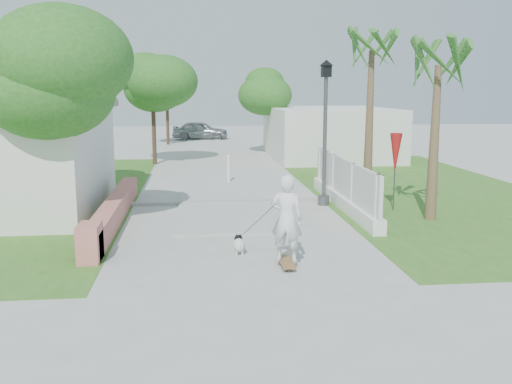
{
  "coord_description": "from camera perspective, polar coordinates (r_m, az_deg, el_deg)",
  "views": [
    {
      "loc": [
        -1.07,
        -11.65,
        3.57
      ],
      "look_at": [
        0.39,
        1.93,
        1.1
      ],
      "focal_mm": 40.0,
      "sensor_mm": 36.0,
      "label": 1
    }
  ],
  "objects": [
    {
      "name": "building_right",
      "position": [
        30.56,
        7.28,
        5.91
      ],
      "size": [
        6.0,
        8.0,
        2.6
      ],
      "primitive_type": "cube",
      "color": "silver",
      "rests_on": "ground"
    },
    {
      "name": "palm_near",
      "position": [
        16.2,
        17.74,
        11.14
      ],
      "size": [
        1.8,
        1.8,
        4.7
      ],
      "color": "brown",
      "rests_on": "ground"
    },
    {
      "name": "patio_umbrella",
      "position": [
        17.29,
        13.78,
        3.7
      ],
      "size": [
        0.36,
        0.36,
        2.3
      ],
      "color": "#59595E",
      "rests_on": "ground"
    },
    {
      "name": "bollard",
      "position": [
        21.89,
        -2.76,
        2.4
      ],
      "size": [
        0.14,
        0.14,
        1.09
      ],
      "color": "white",
      "rests_on": "ground"
    },
    {
      "name": "dog",
      "position": [
        12.54,
        -1.72,
        -5.22
      ],
      "size": [
        0.27,
        0.6,
        0.41
      ],
      "rotation": [
        0.0,
        0.0,
        0.0
      ],
      "color": "silver",
      "rests_on": "ground"
    },
    {
      "name": "tree_left_near",
      "position": [
        15.02,
        -19.61,
        10.63
      ],
      "size": [
        3.6,
        3.6,
        5.28
      ],
      "color": "#4C3826",
      "rests_on": "ground"
    },
    {
      "name": "path_strip",
      "position": [
        31.86,
        -4.19,
        3.84
      ],
      "size": [
        3.2,
        36.0,
        0.06
      ],
      "primitive_type": "cube",
      "color": "#B7B7B2",
      "rests_on": "ground"
    },
    {
      "name": "grass_left",
      "position": [
        20.83,
        -22.58,
        -0.4
      ],
      "size": [
        8.0,
        20.0,
        0.01
      ],
      "primitive_type": "cube",
      "color": "#336821",
      "rests_on": "ground"
    },
    {
      "name": "lattice_fence",
      "position": [
        17.5,
        8.75,
        0.18
      ],
      "size": [
        0.35,
        7.0,
        1.5
      ],
      "color": "white",
      "rests_on": "ground"
    },
    {
      "name": "tree_path_right",
      "position": [
        31.92,
        1.6,
        10.11
      ],
      "size": [
        3.0,
        3.0,
        4.79
      ],
      "color": "#4C3826",
      "rests_on": "ground"
    },
    {
      "name": "palm_far",
      "position": [
        19.04,
        11.48,
        12.8
      ],
      "size": [
        1.8,
        1.8,
        5.3
      ],
      "color": "brown",
      "rests_on": "ground"
    },
    {
      "name": "tree_left_mid",
      "position": [
        20.61,
        -18.77,
        9.51
      ],
      "size": [
        3.2,
        3.2,
        4.85
      ],
      "color": "#4C3826",
      "rests_on": "ground"
    },
    {
      "name": "tree_path_left",
      "position": [
        27.7,
        -10.28,
        10.61
      ],
      "size": [
        3.4,
        3.4,
        5.23
      ],
      "color": "#4C3826",
      "rests_on": "ground"
    },
    {
      "name": "skateboarder",
      "position": [
        11.81,
        1.23,
        -2.97
      ],
      "size": [
        1.27,
        1.67,
        1.9
      ],
      "rotation": [
        0.0,
        0.0,
        2.74
      ],
      "color": "olive",
      "rests_on": "ground"
    },
    {
      "name": "parked_car",
      "position": [
        41.12,
        -5.59,
        6.15
      ],
      "size": [
        4.1,
        2.1,
        1.34
      ],
      "primitive_type": "imported",
      "rotation": [
        0.0,
        0.0,
        1.43
      ],
      "color": "#95989C",
      "rests_on": "ground"
    },
    {
      "name": "street_lamp",
      "position": [
        17.64,
        6.92,
        6.46
      ],
      "size": [
        0.44,
        0.44,
        4.44
      ],
      "color": "#59595E",
      "rests_on": "ground"
    },
    {
      "name": "pink_wall",
      "position": [
        15.7,
        -14.18,
        -2.04
      ],
      "size": [
        0.45,
        8.2,
        0.8
      ],
      "color": "#C17063",
      "rests_on": "ground"
    },
    {
      "name": "grass_right",
      "position": [
        21.54,
        15.96,
        0.32
      ],
      "size": [
        8.0,
        20.0,
        0.01
      ],
      "primitive_type": "cube",
      "color": "#336821",
      "rests_on": "ground"
    },
    {
      "name": "ground",
      "position": [
        12.23,
        -0.86,
        -6.72
      ],
      "size": [
        90.0,
        90.0,
        0.0
      ],
      "primitive_type": "plane",
      "color": "#B7B7B2",
      "rests_on": "ground"
    },
    {
      "name": "tree_path_far",
      "position": [
        37.67,
        -8.9,
        10.51
      ],
      "size": [
        3.2,
        3.2,
        5.17
      ],
      "color": "#4C3826",
      "rests_on": "ground"
    },
    {
      "name": "curb",
      "position": [
        18.03,
        -2.62,
        -1.02
      ],
      "size": [
        6.5,
        0.25,
        0.1
      ],
      "primitive_type": "cube",
      "color": "#999993",
      "rests_on": "ground"
    }
  ]
}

